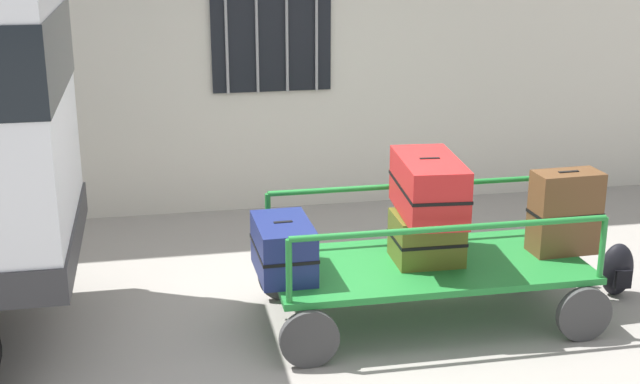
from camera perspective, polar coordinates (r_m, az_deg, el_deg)
The scene contains 8 objects.
ground_plane at distance 6.69m, azimuth 0.79°, elevation -8.29°, with size 40.00×40.00×0.00m, color gray.
luggage_cart at distance 6.57m, azimuth 7.04°, elevation -5.26°, with size 2.42×1.19×0.46m.
cart_railing at distance 6.41m, azimuth 7.20°, elevation -1.42°, with size 2.30×1.05×0.47m.
suitcase_left_bottom at distance 6.23m, azimuth -2.42°, elevation -3.71°, with size 0.41×0.66×0.40m.
suitcase_midleft_bottom at distance 6.51m, azimuth 7.03°, elevation -3.00°, with size 0.51×0.44×0.37m.
suitcase_midleft_middle at distance 6.39m, azimuth 7.15°, elevation 0.37°, with size 0.49×0.89×0.43m.
suitcase_center_bottom at distance 6.85m, azimuth 15.82°, elevation -1.29°, with size 0.53×0.29×0.64m.
backpack at distance 7.39m, azimuth 18.97°, elevation -4.86°, with size 0.27×0.22×0.44m.
Camera 1 is at (-1.25, -5.89, 2.90)m, focal length 48.64 mm.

